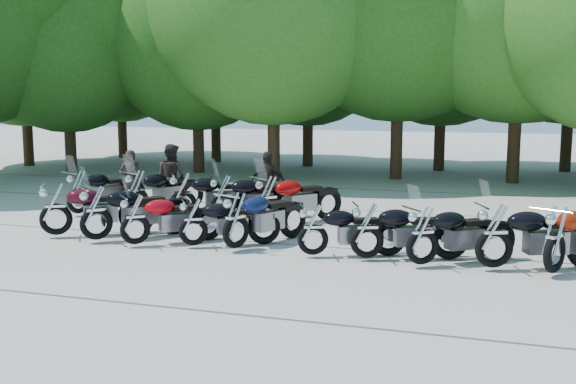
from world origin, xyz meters
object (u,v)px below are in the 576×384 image
(motorcycle_7, at_px, (423,233))
(motorcycle_14, at_px, (268,198))
(motorcycle_0, at_px, (55,207))
(motorcycle_1, at_px, (96,211))
(motorcycle_12, at_px, (183,194))
(motorcycle_13, at_px, (223,196))
(motorcycle_9, at_px, (555,237))
(rider_0, at_px, (131,180))
(motorcycle_11, at_px, (137,191))
(rider_2, at_px, (268,184))
(motorcycle_4, at_px, (236,218))
(motorcycle_10, at_px, (78,190))
(motorcycle_2, at_px, (135,218))
(motorcycle_6, at_px, (367,228))
(motorcycle_3, at_px, (193,220))
(rider_1, at_px, (172,177))
(motorcycle_5, at_px, (313,228))

(motorcycle_7, height_order, motorcycle_14, motorcycle_14)
(motorcycle_0, bearing_deg, motorcycle_1, -130.96)
(motorcycle_12, distance_m, motorcycle_13, 1.06)
(motorcycle_7, relative_size, motorcycle_9, 0.92)
(motorcycle_0, distance_m, rider_0, 3.64)
(motorcycle_0, height_order, motorcycle_7, motorcycle_0)
(motorcycle_11, bearing_deg, motorcycle_9, -169.96)
(rider_2, bearing_deg, motorcycle_4, 93.38)
(motorcycle_7, xyz_separation_m, motorcycle_10, (-8.95, 2.66, 0.02))
(motorcycle_2, bearing_deg, motorcycle_13, -54.84)
(motorcycle_2, height_order, motorcycle_6, motorcycle_6)
(motorcycle_7, height_order, motorcycle_12, motorcycle_12)
(motorcycle_10, bearing_deg, rider_0, -101.59)
(motorcycle_3, height_order, rider_1, rider_1)
(motorcycle_11, xyz_separation_m, rider_1, (0.35, 1.23, 0.22))
(motorcycle_14, bearing_deg, rider_1, 15.37)
(motorcycle_5, distance_m, motorcycle_10, 7.34)
(motorcycle_2, distance_m, motorcycle_5, 3.70)
(motorcycle_11, bearing_deg, motorcycle_2, 145.71)
(motorcycle_0, xyz_separation_m, motorcycle_6, (6.81, -0.01, -0.05))
(motorcycle_6, bearing_deg, motorcycle_12, 40.00)
(motorcycle_5, height_order, motorcycle_13, motorcycle_13)
(motorcycle_11, xyz_separation_m, motorcycle_12, (1.27, 0.02, -0.01))
(motorcycle_14, bearing_deg, motorcycle_9, -163.99)
(rider_0, bearing_deg, motorcycle_5, 127.17)
(motorcycle_14, bearing_deg, motorcycle_2, 94.84)
(motorcycle_3, relative_size, rider_0, 1.25)
(motorcycle_6, relative_size, motorcycle_13, 0.95)
(motorcycle_11, bearing_deg, motorcycle_13, -152.91)
(motorcycle_2, bearing_deg, motorcycle_1, 41.26)
(motorcycle_3, distance_m, motorcycle_13, 2.76)
(motorcycle_7, height_order, rider_2, rider_2)
(motorcycle_11, bearing_deg, motorcycle_10, 34.94)
(motorcycle_11, xyz_separation_m, motorcycle_13, (2.33, 0.03, -0.02))
(motorcycle_1, xyz_separation_m, motorcycle_2, (0.98, -0.11, -0.07))
(motorcycle_3, bearing_deg, rider_0, 13.11)
(motorcycle_13, height_order, rider_1, rider_1)
(motorcycle_11, distance_m, motorcycle_12, 1.27)
(motorcycle_9, height_order, motorcycle_11, motorcycle_9)
(motorcycle_5, height_order, motorcycle_9, motorcycle_9)
(motorcycle_2, relative_size, motorcycle_13, 0.93)
(motorcycle_7, relative_size, motorcycle_10, 0.96)
(motorcycle_5, bearing_deg, motorcycle_11, 39.09)
(motorcycle_6, distance_m, motorcycle_11, 6.92)
(motorcycle_2, distance_m, motorcycle_4, 2.11)
(motorcycle_14, relative_size, rider_0, 1.49)
(motorcycle_4, relative_size, rider_1, 1.31)
(motorcycle_3, xyz_separation_m, motorcycle_10, (-4.37, 2.46, 0.08))
(motorcycle_1, bearing_deg, motorcycle_9, -137.29)
(motorcycle_6, height_order, rider_2, rider_2)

